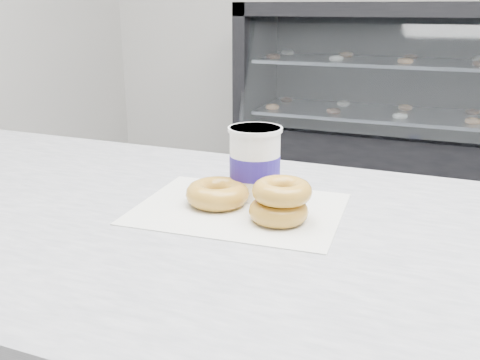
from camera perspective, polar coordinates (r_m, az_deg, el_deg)
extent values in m
cube|color=silver|center=(0.80, 13.24, -8.07)|extent=(3.06, 0.76, 0.04)
cube|color=black|center=(3.55, 19.66, 1.03)|extent=(2.40, 0.70, 0.50)
cube|color=black|center=(3.42, 21.42, 16.60)|extent=(2.40, 0.70, 0.08)
cube|color=black|center=(3.75, 20.96, 11.52)|extent=(2.40, 0.06, 0.75)
cube|color=black|center=(3.66, 1.94, 12.53)|extent=(0.08, 0.70, 0.75)
cube|color=white|center=(3.13, 20.55, 10.48)|extent=(2.28, 0.16, 0.70)
cube|color=silver|center=(3.48, 20.23, 6.23)|extent=(2.20, 0.55, 0.02)
cube|color=silver|center=(3.43, 20.82, 11.46)|extent=(2.20, 0.55, 0.02)
cube|color=silver|center=(0.90, -0.09, -3.06)|extent=(0.36, 0.28, 0.00)
torus|color=gold|center=(0.92, -2.42, -1.44)|extent=(0.12, 0.12, 0.04)
torus|color=gold|center=(0.85, 4.13, -3.30)|extent=(0.09, 0.09, 0.03)
torus|color=gold|center=(0.84, 4.50, -1.17)|extent=(0.12, 0.12, 0.03)
cylinder|color=white|center=(0.94, 1.60, 1.86)|extent=(0.11, 0.11, 0.13)
cylinder|color=white|center=(0.93, 1.63, 5.44)|extent=(0.10, 0.10, 0.01)
cylinder|color=navy|center=(0.94, 1.59, 1.53)|extent=(0.11, 0.11, 0.04)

